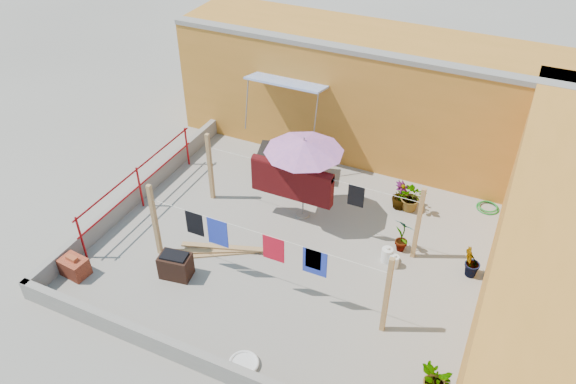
# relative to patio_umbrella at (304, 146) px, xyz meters

# --- Properties ---
(ground) EXTENTS (80.00, 80.00, 0.00)m
(ground) POSITION_rel_patio_umbrella_xyz_m (0.22, -1.09, -1.91)
(ground) COLOR #9E998E
(ground) RESTS_ON ground
(wall_back) EXTENTS (11.00, 3.27, 3.21)m
(wall_back) POSITION_rel_patio_umbrella_xyz_m (0.72, 3.60, -0.30)
(wall_back) COLOR #C1782A
(wall_back) RESTS_ON ground
(wall_right) EXTENTS (2.40, 9.00, 3.20)m
(wall_right) POSITION_rel_patio_umbrella_xyz_m (5.42, -1.09, -0.31)
(wall_right) COLOR #C1782A
(wall_right) RESTS_ON ground
(parapet_front) EXTENTS (8.30, 0.16, 0.44)m
(parapet_front) POSITION_rel_patio_umbrella_xyz_m (0.22, -4.67, -1.69)
(parapet_front) COLOR gray
(parapet_front) RESTS_ON ground
(parapet_left) EXTENTS (0.16, 7.30, 0.44)m
(parapet_left) POSITION_rel_patio_umbrella_xyz_m (-3.86, -1.09, -1.69)
(parapet_left) COLOR gray
(parapet_left) RESTS_ON ground
(red_railing) EXTENTS (0.05, 4.20, 1.10)m
(red_railing) POSITION_rel_patio_umbrella_xyz_m (-3.63, -1.29, -1.19)
(red_railing) COLOR maroon
(red_railing) RESTS_ON ground
(clothesline_rig) EXTENTS (5.09, 2.35, 1.80)m
(clothesline_rig) POSITION_rel_patio_umbrella_xyz_m (-0.07, -0.57, -0.83)
(clothesline_rig) COLOR tan
(clothesline_rig) RESTS_ON ground
(patio_umbrella) EXTENTS (2.04, 2.04, 2.12)m
(patio_umbrella) POSITION_rel_patio_umbrella_xyz_m (0.00, 0.00, 0.00)
(patio_umbrella) COLOR gray
(patio_umbrella) RESTS_ON ground
(outdoor_table) EXTENTS (1.76, 1.21, 0.75)m
(outdoor_table) POSITION_rel_patio_umbrella_xyz_m (-0.96, 1.38, -1.23)
(outdoor_table) COLOR black
(outdoor_table) RESTS_ON ground
(brick_stack) EXTENTS (0.59, 0.45, 0.48)m
(brick_stack) POSITION_rel_patio_umbrella_xyz_m (-3.48, -3.77, -1.70)
(brick_stack) COLOR #9D3A24
(brick_stack) RESTS_ON ground
(lumber_pile) EXTENTS (1.88, 1.15, 0.12)m
(lumber_pile) POSITION_rel_patio_umbrella_xyz_m (-1.14, -1.97, -1.85)
(lumber_pile) COLOR tan
(lumber_pile) RESTS_ON ground
(brazier) EXTENTS (0.69, 0.52, 0.57)m
(brazier) POSITION_rel_patio_umbrella_xyz_m (-1.56, -2.92, -1.63)
(brazier) COLOR black
(brazier) RESTS_ON ground
(white_basin) EXTENTS (0.54, 0.54, 0.09)m
(white_basin) POSITION_rel_patio_umbrella_xyz_m (0.76, -4.29, -1.86)
(white_basin) COLOR silver
(white_basin) RESTS_ON ground
(water_jug_a) EXTENTS (0.20, 0.20, 0.32)m
(water_jug_a) POSITION_rel_patio_umbrella_xyz_m (2.44, -0.77, -1.77)
(water_jug_a) COLOR silver
(water_jug_a) RESTS_ON ground
(water_jug_b) EXTENTS (0.24, 0.24, 0.38)m
(water_jug_b) POSITION_rel_patio_umbrella_xyz_m (2.25, -0.67, -1.74)
(water_jug_b) COLOR silver
(water_jug_b) RESTS_ON ground
(green_hose) EXTENTS (0.53, 0.53, 0.08)m
(green_hose) POSITION_rel_patio_umbrella_xyz_m (3.92, 2.11, -1.87)
(green_hose) COLOR #1A7524
(green_hose) RESTS_ON ground
(plant_back_a) EXTENTS (0.76, 0.69, 0.74)m
(plant_back_a) POSITION_rel_patio_umbrella_xyz_m (2.23, 1.30, -1.54)
(plant_back_a) COLOR #195819
(plant_back_a) RESTS_ON ground
(plant_back_b) EXTENTS (0.46, 0.46, 0.70)m
(plant_back_b) POSITION_rel_patio_umbrella_xyz_m (1.97, 1.25, -1.56)
(plant_back_b) COLOR #195819
(plant_back_b) RESTS_ON ground
(plant_right_a) EXTENTS (0.54, 0.46, 0.87)m
(plant_right_a) POSITION_rel_patio_umbrella_xyz_m (2.44, -0.20, -1.47)
(plant_right_a) COLOR #195819
(plant_right_a) RESTS_ON ground
(plant_right_b) EXTENTS (0.50, 0.51, 0.72)m
(plant_right_b) POSITION_rel_patio_umbrella_xyz_m (3.92, -0.37, -1.55)
(plant_right_b) COLOR #195819
(plant_right_b) RESTS_ON ground
(plant_right_c) EXTENTS (0.67, 0.72, 0.66)m
(plant_right_c) POSITION_rel_patio_umbrella_xyz_m (3.92, -3.46, -1.58)
(plant_right_c) COLOR #195819
(plant_right_c) RESTS_ON ground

